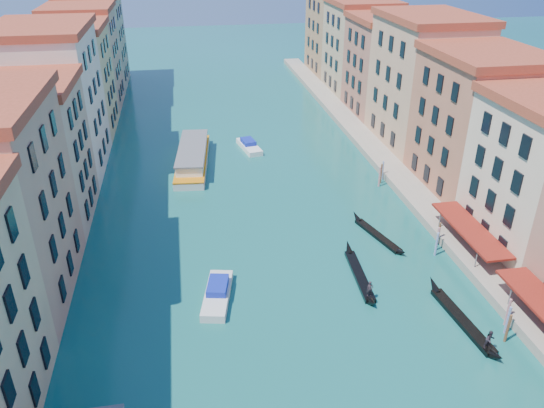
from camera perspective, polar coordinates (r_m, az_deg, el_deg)
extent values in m
cube|color=tan|center=(68.66, -24.60, 4.51)|extent=(12.00, 14.00, 16.50)
cube|color=#953920|center=(66.11, -26.09, 11.48)|extent=(12.80, 14.40, 1.00)
cube|color=beige|center=(82.85, -22.49, 9.90)|extent=(12.00, 18.00, 20.00)
cube|color=#953920|center=(80.66, -23.87, 16.98)|extent=(12.80, 18.40, 1.00)
cube|color=tan|center=(99.25, -20.58, 12.15)|extent=(12.00, 16.00, 17.50)
cube|color=#953920|center=(97.48, -21.51, 17.36)|extent=(12.80, 16.40, 1.00)
cube|color=tan|center=(114.03, -19.44, 14.42)|extent=(12.00, 15.00, 18.50)
cube|color=#953920|center=(112.47, -20.25, 19.23)|extent=(12.80, 15.40, 1.00)
cube|color=tan|center=(129.51, -18.50, 16.10)|extent=(12.00, 17.00, 19.00)
cube|color=#B26446|center=(75.15, 21.14, 7.66)|extent=(12.00, 16.00, 18.00)
cube|color=#953920|center=(72.78, 22.43, 14.68)|extent=(12.80, 16.40, 1.00)
cube|color=tan|center=(89.19, 15.95, 12.08)|extent=(12.00, 18.00, 20.00)
cube|color=#953920|center=(87.17, 16.87, 18.72)|extent=(12.80, 18.40, 1.00)
cube|color=#A8624C|center=(104.15, 12.08, 13.93)|extent=(12.00, 15.00, 17.50)
cube|color=#953920|center=(102.46, 12.61, 18.95)|extent=(12.80, 15.40, 1.00)
cube|color=tan|center=(118.26, 9.37, 15.99)|extent=(12.00, 16.00, 18.50)
cube|color=#953920|center=(116.75, 9.76, 20.68)|extent=(12.80, 16.40, 1.00)
cube|color=#A4734C|center=(133.62, 7.08, 17.66)|extent=(12.00, 17.00, 19.50)
cube|color=gray|center=(83.86, 11.81, 4.70)|extent=(4.00, 140.00, 1.00)
cylinder|color=slate|center=(54.82, 24.14, -9.37)|extent=(0.12, 0.12, 3.00)
cube|color=maroon|center=(61.96, 20.55, -2.54)|extent=(3.20, 12.60, 0.25)
cylinder|color=slate|center=(59.00, 21.03, -5.94)|extent=(0.12, 0.12, 3.00)
cylinder|color=slate|center=(65.18, 17.54, -2.00)|extent=(0.12, 0.12, 3.00)
cylinder|color=brown|center=(51.48, 24.00, -12.26)|extent=(0.24, 0.24, 3.20)
cylinder|color=brown|center=(52.41, 23.99, -11.47)|extent=(0.24, 0.24, 3.20)
cylinder|color=brown|center=(53.35, 23.98, -10.72)|extent=(0.24, 0.24, 3.20)
cylinder|color=brown|center=(61.11, 17.26, -4.27)|extent=(0.24, 0.24, 3.20)
cylinder|color=brown|center=(62.11, 17.37, -3.73)|extent=(0.24, 0.24, 3.20)
cylinder|color=brown|center=(63.13, 17.47, -3.22)|extent=(0.24, 0.24, 3.20)
cylinder|color=brown|center=(75.52, 11.48, 2.78)|extent=(0.24, 0.24, 3.20)
cylinder|color=brown|center=(76.57, 11.65, 3.12)|extent=(0.24, 0.24, 3.20)
cylinder|color=brown|center=(77.63, 11.81, 3.45)|extent=(0.24, 0.24, 3.20)
cube|color=silver|center=(82.44, -8.50, 4.64)|extent=(6.19, 19.26, 1.14)
cube|color=white|center=(81.98, -8.56, 5.43)|extent=(5.33, 15.44, 1.51)
cube|color=slate|center=(81.65, -8.60, 6.02)|extent=(5.66, 15.94, 0.24)
cube|color=orange|center=(82.25, -8.52, 4.97)|extent=(6.24, 19.26, 0.24)
cube|color=black|center=(56.23, 9.37, -7.60)|extent=(1.63, 8.87, 0.44)
cone|color=black|center=(59.95, 8.22, -4.64)|extent=(1.00, 2.02, 1.65)
cone|color=black|center=(52.32, 10.76, -10.40)|extent=(0.98, 1.68, 1.45)
imported|color=#2C2025|center=(52.76, 10.48, -8.99)|extent=(0.64, 0.44, 1.69)
cube|color=black|center=(52.85, 19.75, -11.69)|extent=(1.95, 9.29, 0.46)
cone|color=black|center=(55.92, 16.99, -8.30)|extent=(1.10, 2.13, 1.72)
cone|color=black|center=(49.68, 23.06, -14.87)|extent=(1.07, 1.78, 1.52)
imported|color=#2E252E|center=(49.88, 22.40, -13.33)|extent=(0.92, 0.74, 1.77)
cube|color=black|center=(63.51, 11.30, -3.35)|extent=(3.20, 7.99, 0.40)
cone|color=black|center=(66.42, 9.06, -1.34)|extent=(1.27, 1.95, 1.50)
cone|color=black|center=(60.48, 13.81, -5.07)|extent=(1.19, 1.65, 1.32)
cube|color=silver|center=(52.75, -5.90, -9.73)|extent=(3.77, 7.69, 0.84)
cube|color=#1427A5|center=(52.73, -5.86, -8.75)|extent=(2.50, 3.48, 0.74)
cube|color=white|center=(87.42, -2.46, 6.17)|extent=(3.60, 7.49, 0.82)
cube|color=#1427A5|center=(87.62, -2.58, 6.72)|extent=(2.41, 3.38, 0.72)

